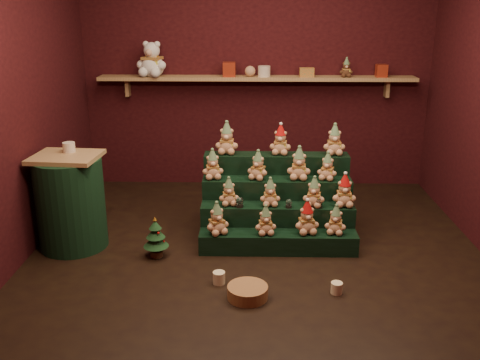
{
  "coord_description": "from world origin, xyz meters",
  "views": [
    {
      "loc": [
        -0.05,
        -4.26,
        2.12
      ],
      "look_at": [
        -0.16,
        0.25,
        0.62
      ],
      "focal_mm": 40.0,
      "sensor_mm": 36.0,
      "label": 1
    }
  ],
  "objects_px": {
    "brown_bear": "(346,68)",
    "riser_tier_front": "(278,242)",
    "mug_right": "(337,288)",
    "white_bear": "(152,54)",
    "snow_globe_c": "(319,203)",
    "wicker_basket": "(248,292)",
    "snow_globe_b": "(289,203)",
    "mug_left": "(219,278)",
    "snow_globe_a": "(240,202)",
    "mini_christmas_tree": "(156,237)",
    "side_table": "(71,202)"
  },
  "relations": [
    {
      "from": "snow_globe_a",
      "to": "snow_globe_b",
      "type": "height_order",
      "value": "snow_globe_a"
    },
    {
      "from": "riser_tier_front",
      "to": "mug_left",
      "type": "xyz_separation_m",
      "value": [
        -0.49,
        -0.58,
        -0.04
      ]
    },
    {
      "from": "snow_globe_a",
      "to": "white_bear",
      "type": "bearing_deg",
      "value": 122.5
    },
    {
      "from": "snow_globe_c",
      "to": "mug_right",
      "type": "xyz_separation_m",
      "value": [
        0.05,
        -0.87,
        -0.36
      ]
    },
    {
      "from": "mug_left",
      "to": "brown_bear",
      "type": "distance_m",
      "value": 3.02
    },
    {
      "from": "side_table",
      "to": "mug_left",
      "type": "bearing_deg",
      "value": -21.39
    },
    {
      "from": "mug_right",
      "to": "white_bear",
      "type": "distance_m",
      "value": 3.41
    },
    {
      "from": "snow_globe_b",
      "to": "brown_bear",
      "type": "relative_size",
      "value": 0.38
    },
    {
      "from": "mug_right",
      "to": "white_bear",
      "type": "relative_size",
      "value": 0.18
    },
    {
      "from": "snow_globe_a",
      "to": "mug_right",
      "type": "height_order",
      "value": "snow_globe_a"
    },
    {
      "from": "snow_globe_b",
      "to": "mug_left",
      "type": "xyz_separation_m",
      "value": [
        -0.59,
        -0.74,
        -0.35
      ]
    },
    {
      "from": "snow_globe_b",
      "to": "mug_right",
      "type": "bearing_deg",
      "value": -69.86
    },
    {
      "from": "brown_bear",
      "to": "riser_tier_front",
      "type": "bearing_deg",
      "value": -113.8
    },
    {
      "from": "mini_christmas_tree",
      "to": "riser_tier_front",
      "type": "bearing_deg",
      "value": 6.41
    },
    {
      "from": "snow_globe_a",
      "to": "side_table",
      "type": "relative_size",
      "value": 0.11
    },
    {
      "from": "snow_globe_c",
      "to": "wicker_basket",
      "type": "relative_size",
      "value": 0.3
    },
    {
      "from": "snow_globe_b",
      "to": "white_bear",
      "type": "relative_size",
      "value": 0.16
    },
    {
      "from": "mug_right",
      "to": "brown_bear",
      "type": "height_order",
      "value": "brown_bear"
    },
    {
      "from": "riser_tier_front",
      "to": "snow_globe_c",
      "type": "distance_m",
      "value": 0.51
    },
    {
      "from": "white_bear",
      "to": "riser_tier_front",
      "type": "bearing_deg",
      "value": -38.4
    },
    {
      "from": "riser_tier_front",
      "to": "mug_right",
      "type": "height_order",
      "value": "riser_tier_front"
    },
    {
      "from": "snow_globe_b",
      "to": "mini_christmas_tree",
      "type": "height_order",
      "value": "snow_globe_b"
    },
    {
      "from": "side_table",
      "to": "brown_bear",
      "type": "relative_size",
      "value": 4.13
    },
    {
      "from": "side_table",
      "to": "riser_tier_front",
      "type": "bearing_deg",
      "value": 2.08
    },
    {
      "from": "mug_right",
      "to": "snow_globe_a",
      "type": "bearing_deg",
      "value": 131.13
    },
    {
      "from": "mug_right",
      "to": "brown_bear",
      "type": "relative_size",
      "value": 0.43
    },
    {
      "from": "snow_globe_b",
      "to": "white_bear",
      "type": "distance_m",
      "value": 2.46
    },
    {
      "from": "side_table",
      "to": "mini_christmas_tree",
      "type": "height_order",
      "value": "side_table"
    },
    {
      "from": "mug_left",
      "to": "white_bear",
      "type": "distance_m",
      "value": 2.92
    },
    {
      "from": "snow_globe_b",
      "to": "mug_right",
      "type": "height_order",
      "value": "snow_globe_b"
    },
    {
      "from": "riser_tier_front",
      "to": "mini_christmas_tree",
      "type": "bearing_deg",
      "value": -173.59
    },
    {
      "from": "side_table",
      "to": "mini_christmas_tree",
      "type": "distance_m",
      "value": 0.85
    },
    {
      "from": "riser_tier_front",
      "to": "snow_globe_b",
      "type": "relative_size",
      "value": 17.43
    },
    {
      "from": "white_bear",
      "to": "mug_right",
      "type": "bearing_deg",
      "value": -40.43
    },
    {
      "from": "riser_tier_front",
      "to": "mug_right",
      "type": "xyz_separation_m",
      "value": [
        0.42,
        -0.71,
        -0.04
      ]
    },
    {
      "from": "riser_tier_front",
      "to": "wicker_basket",
      "type": "height_order",
      "value": "riser_tier_front"
    },
    {
      "from": "side_table",
      "to": "white_bear",
      "type": "height_order",
      "value": "white_bear"
    },
    {
      "from": "mug_left",
      "to": "white_bear",
      "type": "xyz_separation_m",
      "value": [
        -0.87,
        2.34,
        1.52
      ]
    },
    {
      "from": "wicker_basket",
      "to": "white_bear",
      "type": "xyz_separation_m",
      "value": [
        -1.1,
        2.56,
        1.52
      ]
    },
    {
      "from": "snow_globe_a",
      "to": "mug_left",
      "type": "bearing_deg",
      "value": -101.12
    },
    {
      "from": "snow_globe_b",
      "to": "side_table",
      "type": "bearing_deg",
      "value": -177.77
    },
    {
      "from": "riser_tier_front",
      "to": "brown_bear",
      "type": "bearing_deg",
      "value": 65.16
    },
    {
      "from": "snow_globe_c",
      "to": "white_bear",
      "type": "relative_size",
      "value": 0.19
    },
    {
      "from": "snow_globe_c",
      "to": "white_bear",
      "type": "height_order",
      "value": "white_bear"
    },
    {
      "from": "mug_right",
      "to": "mug_left",
      "type": "bearing_deg",
      "value": 171.73
    },
    {
      "from": "snow_globe_c",
      "to": "brown_bear",
      "type": "xyz_separation_m",
      "value": [
        0.45,
        1.6,
        1.02
      ]
    },
    {
      "from": "riser_tier_front",
      "to": "brown_bear",
      "type": "height_order",
      "value": "brown_bear"
    },
    {
      "from": "snow_globe_b",
      "to": "brown_bear",
      "type": "distance_m",
      "value": 2.03
    },
    {
      "from": "mug_right",
      "to": "mini_christmas_tree",
      "type": "bearing_deg",
      "value": 158.19
    },
    {
      "from": "mug_left",
      "to": "brown_bear",
      "type": "bearing_deg",
      "value": 60.84
    }
  ]
}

